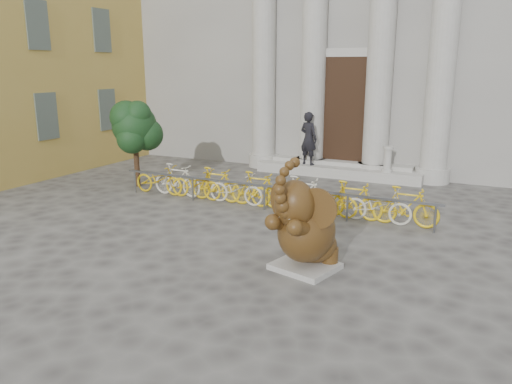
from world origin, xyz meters
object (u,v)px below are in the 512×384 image
at_px(elephant_statue, 305,229).
at_px(tree, 135,127).
at_px(pedestrian, 309,138).
at_px(bike_rack, 268,190).

height_order(elephant_statue, tree, tree).
bearing_deg(elephant_statue, pedestrian, 124.36).
distance_m(elephant_statue, pedestrian, 9.00).
relative_size(elephant_statue, pedestrian, 1.18).
xyz_separation_m(elephant_statue, pedestrian, (-3.03, 8.46, 0.50)).
bearing_deg(bike_rack, pedestrian, 96.60).
height_order(bike_rack, tree, tree).
distance_m(bike_rack, pedestrian, 4.86).
relative_size(elephant_statue, bike_rack, 0.24).
bearing_deg(tree, pedestrian, 44.31).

